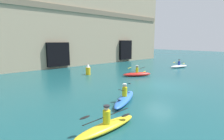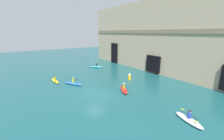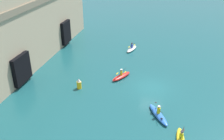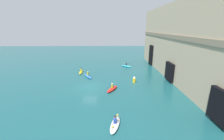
# 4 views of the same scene
# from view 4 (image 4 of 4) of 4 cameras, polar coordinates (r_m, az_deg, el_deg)

# --- Properties ---
(ground_plane) EXTENTS (120.00, 120.00, 0.00)m
(ground_plane) POSITION_cam_4_polar(r_m,az_deg,el_deg) (26.56, -8.56, -6.34)
(ground_plane) COLOR #195156
(cliff_bluff) EXTENTS (44.95, 5.69, 14.53)m
(cliff_bluff) POSITION_cam_4_polar(r_m,az_deg,el_deg) (30.36, 27.17, 9.01)
(cliff_bluff) COLOR tan
(cliff_bluff) RESTS_ON ground
(kayak_white) EXTENTS (3.19, 1.57, 1.19)m
(kayak_white) POSITION_cam_4_polar(r_m,az_deg,el_deg) (16.62, 1.18, -19.92)
(kayak_white) COLOR white
(kayak_white) RESTS_ON ground
(kayak_yellow) EXTENTS (3.25, 0.78, 1.12)m
(kayak_yellow) POSITION_cam_4_polar(r_m,az_deg,el_deg) (34.88, -11.77, -0.67)
(kayak_yellow) COLOR yellow
(kayak_yellow) RESTS_ON ground
(kayak_cyan) EXTENTS (2.74, 2.78, 1.10)m
(kayak_cyan) POSITION_cam_4_polar(r_m,az_deg,el_deg) (39.49, 5.48, 1.55)
(kayak_cyan) COLOR #33B2C6
(kayak_cyan) RESTS_ON ground
(kayak_blue) EXTENTS (3.46, 2.38, 1.17)m
(kayak_blue) POSITION_cam_4_polar(r_m,az_deg,el_deg) (31.61, -9.17, -2.26)
(kayak_blue) COLOR blue
(kayak_blue) RESTS_ON ground
(kayak_red) EXTENTS (3.14, 2.22, 1.18)m
(kayak_red) POSITION_cam_4_polar(r_m,az_deg,el_deg) (24.84, 0.04, -7.15)
(kayak_red) COLOR red
(kayak_red) RESTS_ON ground
(marker_buoy) EXTENTS (0.53, 0.53, 1.26)m
(marker_buoy) POSITION_cam_4_polar(r_m,az_deg,el_deg) (28.42, 8.46, -3.56)
(marker_buoy) COLOR yellow
(marker_buoy) RESTS_ON ground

